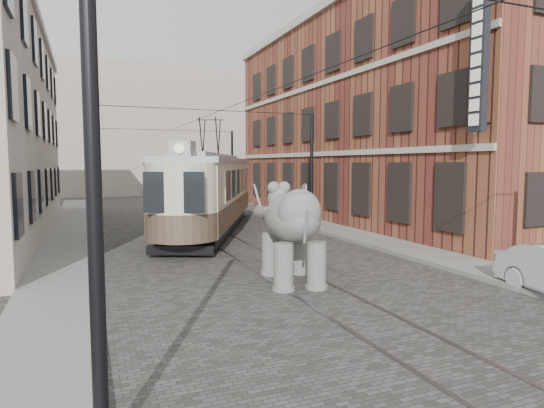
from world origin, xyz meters
name	(u,v)px	position (x,y,z in m)	size (l,w,h in m)	color
ground	(257,259)	(0.00, 0.00, 0.00)	(120.00, 120.00, 0.00)	#474441
tram_rails	(257,259)	(0.00, 0.00, 0.01)	(1.54, 80.00, 0.02)	slate
sidewalk_right	(394,246)	(6.00, 0.00, 0.07)	(2.00, 60.00, 0.15)	slate
sidewalk_left	(60,273)	(-6.50, 0.00, 0.07)	(2.00, 60.00, 0.15)	slate
brick_building	(374,122)	(11.00, 9.00, 6.00)	(8.00, 26.00, 12.00)	maroon
distant_block	(137,132)	(0.00, 40.00, 7.00)	(28.00, 10.00, 14.00)	gray
catenary	(215,173)	(-0.20, 5.00, 3.00)	(11.00, 30.20, 6.00)	black
tram	(211,175)	(0.28, 7.69, 2.85)	(2.97, 14.39, 5.71)	beige
elephant	(292,233)	(-0.15, -3.39, 1.44)	(2.60, 4.72, 2.89)	slate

